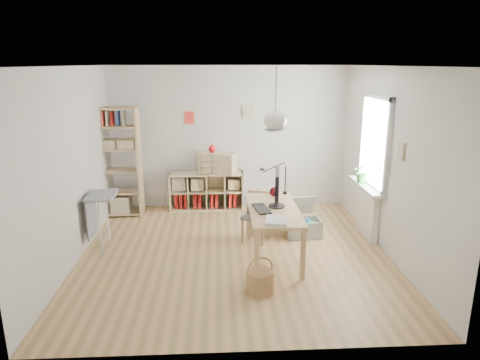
{
  "coord_description": "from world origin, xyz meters",
  "views": [
    {
      "loc": [
        -0.23,
        -5.84,
        2.74
      ],
      "look_at": [
        0.1,
        0.3,
        1.05
      ],
      "focal_mm": 32.0,
      "sensor_mm": 36.0,
      "label": 1
    }
  ],
  "objects_px": {
    "cube_shelf": "(206,193)",
    "chair": "(257,213)",
    "storage_chest": "(302,224)",
    "drawer_chest": "(217,163)",
    "desk": "(273,215)",
    "tall_bookshelf": "(117,158)",
    "monitor": "(277,187)"
  },
  "relations": [
    {
      "from": "cube_shelf",
      "to": "drawer_chest",
      "type": "bearing_deg",
      "value": -9.88
    },
    {
      "from": "desk",
      "to": "monitor",
      "type": "relative_size",
      "value": 2.53
    },
    {
      "from": "desk",
      "to": "storage_chest",
      "type": "distance_m",
      "value": 1.11
    },
    {
      "from": "desk",
      "to": "monitor",
      "type": "height_order",
      "value": "monitor"
    },
    {
      "from": "chair",
      "to": "storage_chest",
      "type": "bearing_deg",
      "value": 33.4
    },
    {
      "from": "desk",
      "to": "chair",
      "type": "bearing_deg",
      "value": 104.48
    },
    {
      "from": "cube_shelf",
      "to": "chair",
      "type": "distance_m",
      "value": 1.78
    },
    {
      "from": "tall_bookshelf",
      "to": "chair",
      "type": "relative_size",
      "value": 2.57
    },
    {
      "from": "chair",
      "to": "tall_bookshelf",
      "type": "bearing_deg",
      "value": 174.77
    },
    {
      "from": "cube_shelf",
      "to": "monitor",
      "type": "height_order",
      "value": "monitor"
    },
    {
      "from": "cube_shelf",
      "to": "storage_chest",
      "type": "height_order",
      "value": "cube_shelf"
    },
    {
      "from": "desk",
      "to": "monitor",
      "type": "distance_m",
      "value": 0.39
    },
    {
      "from": "storage_chest",
      "to": "drawer_chest",
      "type": "distance_m",
      "value": 2.08
    },
    {
      "from": "desk",
      "to": "drawer_chest",
      "type": "bearing_deg",
      "value": 109.75
    },
    {
      "from": "drawer_chest",
      "to": "desk",
      "type": "bearing_deg",
      "value": -50.37
    },
    {
      "from": "desk",
      "to": "drawer_chest",
      "type": "distance_m",
      "value": 2.34
    },
    {
      "from": "tall_bookshelf",
      "to": "chair",
      "type": "bearing_deg",
      "value": -27.95
    },
    {
      "from": "chair",
      "to": "desk",
      "type": "bearing_deg",
      "value": -52.79
    },
    {
      "from": "desk",
      "to": "tall_bookshelf",
      "type": "bearing_deg",
      "value": 142.99
    },
    {
      "from": "cube_shelf",
      "to": "chair",
      "type": "height_order",
      "value": "chair"
    },
    {
      "from": "desk",
      "to": "monitor",
      "type": "xyz_separation_m",
      "value": [
        0.05,
        0.07,
        0.38
      ]
    },
    {
      "from": "desk",
      "to": "cube_shelf",
      "type": "height_order",
      "value": "desk"
    },
    {
      "from": "cube_shelf",
      "to": "storage_chest",
      "type": "xyz_separation_m",
      "value": [
        1.62,
        -1.42,
        -0.11
      ]
    },
    {
      "from": "tall_bookshelf",
      "to": "chair",
      "type": "xyz_separation_m",
      "value": [
        2.41,
        -1.28,
        -0.64
      ]
    },
    {
      "from": "tall_bookshelf",
      "to": "storage_chest",
      "type": "relative_size",
      "value": 3.05
    },
    {
      "from": "tall_bookshelf",
      "to": "drawer_chest",
      "type": "bearing_deg",
      "value": 7.59
    },
    {
      "from": "chair",
      "to": "drawer_chest",
      "type": "xyz_separation_m",
      "value": [
        -0.61,
        1.52,
        0.47
      ]
    },
    {
      "from": "chair",
      "to": "storage_chest",
      "type": "relative_size",
      "value": 1.19
    },
    {
      "from": "drawer_chest",
      "to": "chair",
      "type": "bearing_deg",
      "value": -48.15
    },
    {
      "from": "monitor",
      "to": "desk",
      "type": "bearing_deg",
      "value": -119.3
    },
    {
      "from": "cube_shelf",
      "to": "drawer_chest",
      "type": "relative_size",
      "value": 2.07
    },
    {
      "from": "chair",
      "to": "monitor",
      "type": "relative_size",
      "value": 1.31
    }
  ]
}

